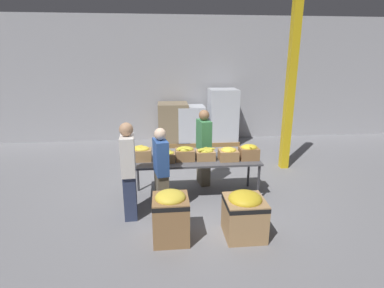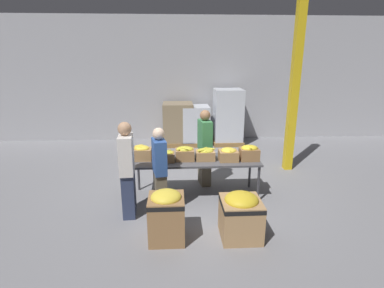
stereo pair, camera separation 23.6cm
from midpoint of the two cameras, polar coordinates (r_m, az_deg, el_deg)
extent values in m
plane|color=gray|center=(6.23, -0.36, -9.75)|extent=(30.00, 30.00, 0.00)
cube|color=#A8A8AD|center=(10.09, -2.77, 12.10)|extent=(16.00, 0.08, 4.00)
cube|color=#4C4C51|center=(5.93, -0.37, -3.15)|extent=(2.49, 0.81, 0.04)
cylinder|color=#38383D|center=(5.78, -11.97, -8.24)|extent=(0.05, 0.05, 0.74)
cylinder|color=#38383D|center=(5.99, 11.43, -7.32)|extent=(0.05, 0.05, 0.74)
cylinder|color=#38383D|center=(6.41, -11.34, -5.70)|extent=(0.05, 0.05, 0.74)
cylinder|color=#38383D|center=(6.59, 9.72, -4.97)|extent=(0.05, 0.05, 0.74)
cube|color=#A37A4C|center=(5.94, -10.65, -2.05)|extent=(0.37, 0.28, 0.23)
ellipsoid|color=yellow|center=(5.90, -10.71, -0.93)|extent=(0.29, 0.25, 0.11)
ellipsoid|color=yellow|center=(5.88, -11.01, -0.55)|extent=(0.10, 0.18, 0.04)
ellipsoid|color=yellow|center=(5.97, -11.27, -0.42)|extent=(0.19, 0.14, 0.04)
ellipsoid|color=yellow|center=(5.90, -11.15, -0.53)|extent=(0.05, 0.19, 0.04)
cube|color=olive|center=(5.81, -6.23, -2.57)|extent=(0.37, 0.27, 0.17)
ellipsoid|color=gold|center=(5.78, -6.26, -1.71)|extent=(0.33, 0.23, 0.07)
ellipsoid|color=gold|center=(5.70, -6.82, -1.56)|extent=(0.17, 0.13, 0.04)
ellipsoid|color=gold|center=(5.80, -6.30, -1.38)|extent=(0.11, 0.15, 0.05)
ellipsoid|color=gold|center=(5.76, -5.87, -1.62)|extent=(0.18, 0.14, 0.03)
ellipsoid|color=gold|center=(5.82, -5.69, -1.43)|extent=(0.15, 0.17, 0.05)
cube|color=olive|center=(5.88, -2.50, -2.05)|extent=(0.37, 0.32, 0.21)
ellipsoid|color=gold|center=(5.85, -2.51, -1.00)|extent=(0.33, 0.26, 0.10)
ellipsoid|color=gold|center=(5.76, -3.20, -1.01)|extent=(0.16, 0.12, 0.04)
ellipsoid|color=gold|center=(5.76, -2.72, -0.89)|extent=(0.21, 0.17, 0.06)
cube|color=#A37A4C|center=(5.90, 1.41, -2.15)|extent=(0.37, 0.29, 0.18)
ellipsoid|color=gold|center=(5.87, 1.42, -1.26)|extent=(0.31, 0.26, 0.08)
ellipsoid|color=gold|center=(5.80, 1.25, -1.24)|extent=(0.13, 0.15, 0.06)
ellipsoid|color=gold|center=(5.94, 1.27, -0.81)|extent=(0.16, 0.18, 0.05)
ellipsoid|color=gold|center=(5.94, 2.37, -0.84)|extent=(0.22, 0.12, 0.05)
ellipsoid|color=gold|center=(5.77, 0.78, -1.22)|extent=(0.19, 0.10, 0.04)
cube|color=#A37A4C|center=(5.91, 5.79, -2.11)|extent=(0.37, 0.33, 0.20)
ellipsoid|color=yellow|center=(5.88, 5.82, -1.13)|extent=(0.29, 0.30, 0.09)
ellipsoid|color=yellow|center=(5.82, 5.85, -1.00)|extent=(0.11, 0.22, 0.05)
ellipsoid|color=yellow|center=(5.84, 5.43, -0.90)|extent=(0.19, 0.06, 0.05)
cube|color=olive|center=(6.00, 9.67, -1.79)|extent=(0.37, 0.29, 0.23)
ellipsoid|color=yellow|center=(5.96, 9.73, -0.64)|extent=(0.32, 0.26, 0.12)
ellipsoid|color=yellow|center=(5.87, 9.73, -0.48)|extent=(0.09, 0.19, 0.04)
ellipsoid|color=yellow|center=(6.01, 9.33, -0.27)|extent=(0.13, 0.18, 0.04)
cube|color=#6B604C|center=(6.64, 1.18, -4.36)|extent=(0.27, 0.41, 0.79)
cube|color=#387A47|center=(6.42, 1.22, 1.67)|extent=(0.29, 0.48, 0.65)
sphere|color=#896042|center=(6.32, 1.24, 5.51)|extent=(0.22, 0.22, 0.22)
cube|color=#6B604C|center=(5.52, -6.99, -9.17)|extent=(0.26, 0.39, 0.74)
cube|color=#2D5199|center=(5.27, -7.24, -2.48)|extent=(0.29, 0.45, 0.62)
sphere|color=beige|center=(5.15, -7.40, 1.87)|extent=(0.21, 0.21, 0.21)
cube|color=#2D3856|center=(5.44, -12.90, -9.54)|extent=(0.24, 0.40, 0.81)
cube|color=silver|center=(5.16, -13.41, -2.13)|extent=(0.26, 0.47, 0.67)
sphere|color=tan|center=(5.04, -13.75, 2.72)|extent=(0.23, 0.23, 0.23)
cube|color=olive|center=(4.72, -5.52, -14.05)|extent=(0.54, 0.54, 0.71)
cube|color=black|center=(4.58, -5.62, -10.82)|extent=(0.55, 0.55, 0.07)
ellipsoid|color=yellow|center=(4.55, -5.64, -10.09)|extent=(0.46, 0.46, 0.19)
cube|color=tan|center=(4.87, 8.51, -13.71)|extent=(0.61, 0.61, 0.63)
cube|color=black|center=(4.75, 8.64, -11.01)|extent=(0.61, 0.61, 0.07)
ellipsoid|color=gold|center=(4.72, 8.67, -10.30)|extent=(0.52, 0.52, 0.21)
cube|color=gold|center=(7.60, 17.36, 10.02)|extent=(0.19, 0.19, 4.00)
cube|color=olive|center=(9.91, 5.06, 0.60)|extent=(0.96, 0.96, 0.13)
cube|color=silver|center=(9.71, 5.18, 5.60)|extent=(0.88, 0.88, 1.63)
cube|color=olive|center=(9.78, -4.25, 0.41)|extent=(1.02, 1.02, 0.13)
cube|color=#897556|center=(9.62, -4.33, 4.22)|extent=(0.94, 0.94, 1.20)
cube|color=olive|center=(9.76, -0.90, 0.41)|extent=(0.92, 0.92, 0.13)
cube|color=silver|center=(9.61, -0.91, 3.97)|extent=(0.84, 0.84, 1.11)
camera|label=1|loc=(0.12, -91.15, -0.33)|focal=28.00mm
camera|label=2|loc=(0.12, 88.85, 0.33)|focal=28.00mm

